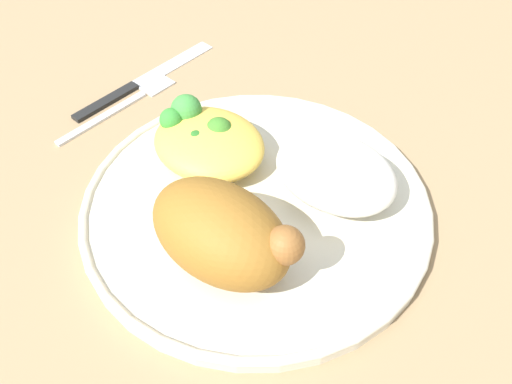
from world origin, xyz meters
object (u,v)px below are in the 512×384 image
object	(u,v)px
plate	(256,206)
fork	(125,103)
roasted_chicken	(222,233)
knife	(134,84)
mac_cheese_with_broccoli	(207,140)
rice_pile	(335,172)

from	to	relation	value
plate	fork	world-z (taller)	plate
roasted_chicken	fork	xyz separation A→B (m)	(-0.22, 0.10, -0.05)
roasted_chicken	knife	xyz separation A→B (m)	(-0.24, 0.12, -0.05)
mac_cheese_with_broccoli	roasted_chicken	bearing A→B (deg)	-41.88
plate	knife	bearing A→B (deg)	164.94
plate	fork	size ratio (longest dim) A/B	2.11
roasted_chicken	mac_cheese_with_broccoli	world-z (taller)	roasted_chicken
plate	mac_cheese_with_broccoli	size ratio (longest dim) A/B	2.84
rice_pile	knife	distance (m)	0.26
knife	fork	bearing A→B (deg)	-60.48
plate	knife	world-z (taller)	plate
rice_pile	plate	bearing A→B (deg)	-130.78
mac_cheese_with_broccoli	fork	world-z (taller)	mac_cheese_with_broccoli
plate	knife	xyz separation A→B (m)	(-0.22, 0.06, -0.00)
mac_cheese_with_broccoli	fork	xyz separation A→B (m)	(-0.13, 0.01, -0.03)
mac_cheese_with_broccoli	rice_pile	bearing A→B (deg)	17.54
mac_cheese_with_broccoli	knife	xyz separation A→B (m)	(-0.15, 0.04, -0.03)
roasted_chicken	mac_cheese_with_broccoli	xyz separation A→B (m)	(-0.09, 0.08, -0.02)
plate	roasted_chicken	world-z (taller)	roasted_chicken
roasted_chicken	knife	distance (m)	0.27
roasted_chicken	rice_pile	size ratio (longest dim) A/B	1.14
plate	rice_pile	world-z (taller)	rice_pile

